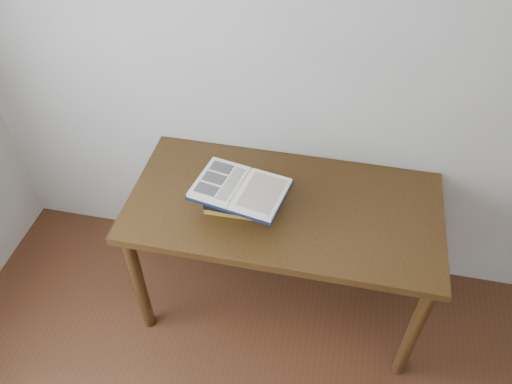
# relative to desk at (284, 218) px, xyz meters

# --- Properties ---
(desk) EXTENTS (1.46, 0.73, 0.78)m
(desk) POSITION_rel_desk_xyz_m (0.00, 0.00, 0.00)
(desk) COLOR #482E12
(desk) RESTS_ON ground
(book_stack) EXTENTS (0.26, 0.21, 0.13)m
(book_stack) POSITION_rel_desk_xyz_m (-0.23, -0.07, 0.16)
(book_stack) COLOR olive
(book_stack) RESTS_ON desk
(open_book) EXTENTS (0.45, 0.35, 0.03)m
(open_book) POSITION_rel_desk_xyz_m (-0.19, -0.08, 0.24)
(open_book) COLOR black
(open_book) RESTS_ON book_stack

